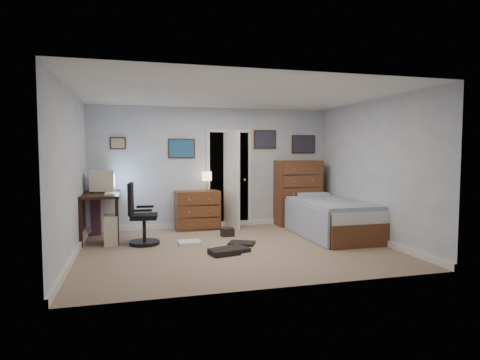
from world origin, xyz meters
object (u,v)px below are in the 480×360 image
low_dresser (197,210)px  tall_dresser (298,193)px  bed (330,217)px  office_chair (141,221)px  computer_desk (95,203)px

low_dresser → tall_dresser: size_ratio=0.64×
tall_dresser → bed: tall_dresser is taller
office_chair → low_dresser: 1.60m
office_chair → bed: office_chair is taller
low_dresser → tall_dresser: tall_dresser is taller
computer_desk → low_dresser: 1.99m
office_chair → computer_desk: bearing=143.5°
computer_desk → office_chair: bearing=-44.0°
computer_desk → bed: 4.38m
computer_desk → office_chair: (0.79, -0.73, -0.23)m
office_chair → low_dresser: (1.15, 1.11, -0.01)m
computer_desk → bed: (4.28, -0.84, -0.30)m
computer_desk → tall_dresser: 4.14m
computer_desk → tall_dresser: (4.12, 0.35, 0.05)m
bed → office_chair: bearing=178.2°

